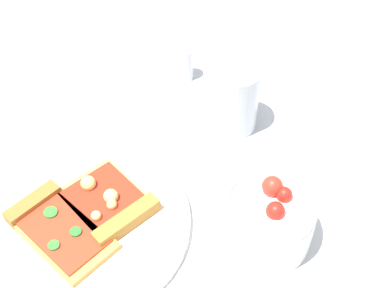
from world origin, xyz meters
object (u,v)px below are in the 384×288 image
(salad_bowl, at_px, (267,220))
(soda_glass, at_px, (235,101))
(pepper_shaker, at_px, (185,61))
(pizza_slice_far, at_px, (109,204))
(plate, at_px, (82,223))
(pizza_slice_near, at_px, (56,226))

(salad_bowl, relative_size, soda_glass, 1.09)
(soda_glass, relative_size, pepper_shaker, 1.50)
(pizza_slice_far, bearing_deg, plate, -162.36)
(salad_bowl, bearing_deg, pepper_shaker, 97.05)
(pepper_shaker, bearing_deg, salad_bowl, -82.95)
(pizza_slice_far, xyz_separation_m, soda_glass, (0.20, 0.13, 0.03))
(pizza_slice_far, height_order, pepper_shaker, pepper_shaker)
(salad_bowl, height_order, pepper_shaker, salad_bowl)
(pizza_slice_far, distance_m, soda_glass, 0.24)
(pizza_slice_far, relative_size, pepper_shaker, 2.05)
(plate, relative_size, pizza_slice_far, 1.94)
(pizza_slice_far, bearing_deg, pepper_shaker, 60.06)
(plate, distance_m, soda_glass, 0.28)
(pizza_slice_near, distance_m, salad_bowl, 0.26)
(plate, xyz_separation_m, soda_glass, (0.23, 0.14, 0.04))
(plate, relative_size, pepper_shaker, 3.98)
(pizza_slice_far, xyz_separation_m, salad_bowl, (0.18, -0.07, 0.02))
(pizza_slice_near, xyz_separation_m, pizza_slice_far, (0.07, 0.02, 0.00))
(pepper_shaker, bearing_deg, pizza_slice_near, -128.14)
(soda_glass, bearing_deg, pepper_shaker, 112.78)
(plate, height_order, pizza_slice_far, pizza_slice_far)
(plate, xyz_separation_m, pizza_slice_far, (0.04, 0.01, 0.01))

